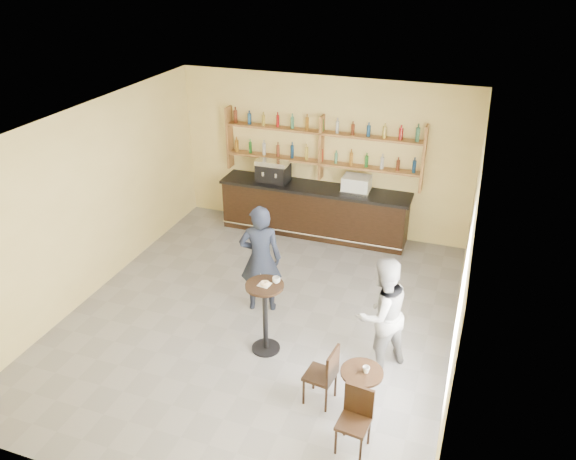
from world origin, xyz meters
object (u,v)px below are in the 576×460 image
(espresso_machine, at_px, (273,171))
(patron_second, at_px, (381,313))
(pedestal_table, at_px, (265,318))
(man_main, at_px, (261,259))
(chair_west, at_px, (320,374))
(chair_south, at_px, (353,423))
(cafe_table, at_px, (360,392))
(bar_counter, at_px, (314,210))
(pastry_case, at_px, (357,184))

(espresso_machine, relative_size, patron_second, 0.38)
(pedestal_table, height_order, man_main, man_main)
(chair_west, relative_size, chair_south, 1.04)
(man_main, xyz_separation_m, cafe_table, (2.07, -1.78, -0.58))
(bar_counter, xyz_separation_m, pastry_case, (0.85, 0.00, 0.69))
(chair_south, bearing_deg, cafe_table, 100.93)
(pedestal_table, bearing_deg, chair_south, -40.11)
(man_main, distance_m, chair_south, 3.23)
(pastry_case, relative_size, man_main, 0.30)
(bar_counter, bearing_deg, chair_west, -72.03)
(cafe_table, bearing_deg, chair_south, -85.24)
(cafe_table, bearing_deg, man_main, 139.22)
(pastry_case, bearing_deg, chair_south, -82.20)
(espresso_machine, height_order, pastry_case, espresso_machine)
(pastry_case, bearing_deg, man_main, -112.64)
(patron_second, bearing_deg, espresso_machine, -96.69)
(bar_counter, xyz_separation_m, espresso_machine, (-0.89, 0.00, 0.76))
(man_main, relative_size, patron_second, 1.09)
(espresso_machine, bearing_deg, chair_west, -58.71)
(bar_counter, xyz_separation_m, patron_second, (2.06, -3.59, 0.33))
(pastry_case, xyz_separation_m, cafe_table, (1.19, -4.64, -0.88))
(man_main, height_order, chair_west, man_main)
(espresso_machine, bearing_deg, pastry_case, 3.90)
(chair_south, bearing_deg, chair_west, 138.88)
(man_main, bearing_deg, chair_west, 113.58)
(bar_counter, height_order, cafe_table, bar_counter)
(espresso_machine, xyz_separation_m, pastry_case, (1.75, 0.00, -0.07))
(pastry_case, relative_size, cafe_table, 0.80)
(espresso_machine, height_order, man_main, man_main)
(pedestal_table, relative_size, patron_second, 0.67)
(man_main, distance_m, cafe_table, 2.79)
(chair_west, bearing_deg, pastry_case, -164.81)
(cafe_table, relative_size, chair_south, 0.82)
(chair_west, distance_m, patron_second, 1.23)
(bar_counter, xyz_separation_m, chair_south, (2.09, -5.24, -0.11))
(chair_south, bearing_deg, pastry_case, 109.43)
(bar_counter, distance_m, chair_south, 5.65)
(chair_south, bearing_deg, espresso_machine, 125.79)
(pedestal_table, bearing_deg, bar_counter, 96.43)
(espresso_machine, xyz_separation_m, pedestal_table, (1.32, -3.85, -0.71))
(pedestal_table, bearing_deg, patron_second, 9.16)
(pedestal_table, distance_m, patron_second, 1.68)
(espresso_machine, relative_size, chair_south, 0.77)
(bar_counter, bearing_deg, man_main, -90.58)
(chair_west, relative_size, patron_second, 0.51)
(pastry_case, xyz_separation_m, chair_west, (0.64, -4.59, -0.79))
(cafe_table, bearing_deg, pedestal_table, 153.66)
(chair_south, bearing_deg, man_main, 137.79)
(chair_south, distance_m, patron_second, 1.71)
(bar_counter, relative_size, pastry_case, 7.08)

